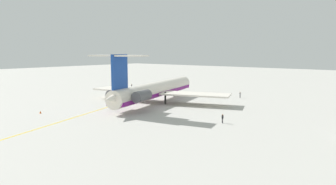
% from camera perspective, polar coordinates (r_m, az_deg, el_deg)
% --- Properties ---
extents(ground, '(362.18, 362.18, 0.00)m').
position_cam_1_polar(ground, '(83.30, -5.86, -1.39)').
color(ground, '#B7B5AD').
extents(main_jetliner, '(42.91, 38.37, 12.66)m').
position_cam_1_polar(main_jetliner, '(77.10, -2.69, 0.49)').
color(main_jetliner, silver).
rests_on(main_jetliner, ground).
extents(ground_crew_near_nose, '(0.28, 0.41, 1.77)m').
position_cam_1_polar(ground_crew_near_nose, '(88.50, 13.52, -0.29)').
color(ground_crew_near_nose, black).
rests_on(ground_crew_near_nose, ground).
extents(ground_crew_near_tail, '(0.37, 0.28, 1.69)m').
position_cam_1_polar(ground_crew_near_tail, '(105.30, -9.42, 1.06)').
color(ground_crew_near_tail, black).
rests_on(ground_crew_near_tail, ground).
extents(ground_crew_portside, '(0.41, 0.29, 1.79)m').
position_cam_1_polar(ground_crew_portside, '(107.39, -6.89, 1.27)').
color(ground_crew_portside, black).
rests_on(ground_crew_portside, ground).
extents(ground_crew_starboard, '(0.42, 0.28, 1.77)m').
position_cam_1_polar(ground_crew_starboard, '(56.85, 10.30, -4.65)').
color(ground_crew_starboard, black).
rests_on(ground_crew_starboard, ground).
extents(safety_cone_nose, '(0.40, 0.40, 0.55)m').
position_cam_1_polar(safety_cone_nose, '(105.89, -2.79, 0.76)').
color(safety_cone_nose, '#EA590F').
rests_on(safety_cone_nose, ground).
extents(safety_cone_wingtip, '(0.40, 0.40, 0.55)m').
position_cam_1_polar(safety_cone_wingtip, '(70.49, -23.05, -3.44)').
color(safety_cone_wingtip, '#EA590F').
rests_on(safety_cone_wingtip, ground).
extents(safety_cone_tail, '(0.40, 0.40, 0.55)m').
position_cam_1_polar(safety_cone_tail, '(93.96, 11.34, -0.28)').
color(safety_cone_tail, '#EA590F').
rests_on(safety_cone_tail, ground).
extents(taxiway_centreline, '(95.27, 30.17, 0.01)m').
position_cam_1_polar(taxiway_centreline, '(84.46, -6.60, -1.27)').
color(taxiway_centreline, gold).
rests_on(taxiway_centreline, ground).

